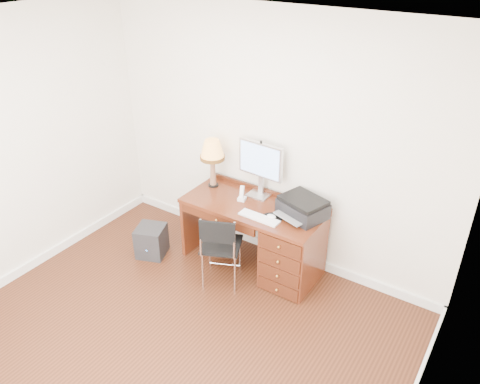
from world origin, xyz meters
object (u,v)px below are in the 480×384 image
Objects in this scene: phone at (242,196)px; chair at (218,242)px; equipment_box at (151,241)px; monitor at (260,163)px; printer at (303,207)px; leg_lamp at (212,153)px; desk at (279,242)px.

phone reaches higher than chair.
chair is at bearing -20.12° from equipment_box.
chair is 2.33× the size of equipment_box.
printer is at bearing -8.19° from monitor.
monitor is 1.15× the size of printer.
desk is at bearing -7.42° from leg_lamp.
equipment_box is (-0.89, -0.51, -0.62)m from phone.
desk is at bearing -1.64° from equipment_box.
leg_lamp is at bearing 104.68° from chair.
phone is 0.58m from chair.
desk is 1.80× the size of chair.
leg_lamp is 1.55× the size of equipment_box.
desk is at bearing -26.63° from monitor.
desk is at bearing -134.63° from printer.
printer reaches higher than chair.
monitor reaches higher than chair.
leg_lamp reaches higher than chair.
monitor is 1.70× the size of equipment_box.
printer is 0.63× the size of chair.
printer is 1.80m from equipment_box.
leg_lamp is at bearing -164.52° from monitor.
printer reaches higher than phone.
leg_lamp is (-0.54, -0.11, 0.02)m from monitor.
monitor reaches higher than printer.
equipment_box is at bearing -126.46° from leg_lamp.
monitor is at bearing 149.21° from desk.
monitor is 1.55m from equipment_box.
chair is at bearing -98.55° from phone.
monitor is 0.94m from chair.
printer is (0.58, -0.13, -0.29)m from monitor.
desk reaches higher than equipment_box.
desk is 2.47× the size of monitor.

